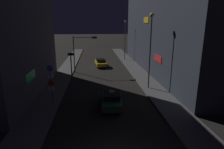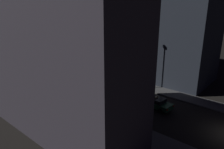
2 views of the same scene
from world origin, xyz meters
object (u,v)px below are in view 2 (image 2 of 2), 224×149
(taxi, at_px, (156,103))
(far_car, at_px, (66,75))
(traffic_light_left_kerb, at_px, (77,81))
(street_lamp_far_block, at_px, (68,44))
(street_lamp_near_block, at_px, (147,51))
(traffic_light_overhead, at_px, (65,64))
(sign_pole_left, at_px, (128,105))

(taxi, xyz_separation_m, far_car, (-0.46, 18.09, -0.00))
(traffic_light_left_kerb, height_order, street_lamp_far_block, street_lamp_far_block)
(taxi, height_order, street_lamp_near_block, street_lamp_near_block)
(taxi, xyz_separation_m, traffic_light_overhead, (-3.57, 13.95, 3.48))
(taxi, distance_m, far_car, 18.09)
(taxi, relative_size, traffic_light_overhead, 0.77)
(far_car, distance_m, traffic_light_overhead, 6.23)
(taxi, distance_m, street_lamp_near_block, 8.76)
(far_car, height_order, traffic_light_overhead, traffic_light_overhead)
(taxi, distance_m, sign_pole_left, 5.94)
(sign_pole_left, bearing_deg, traffic_light_left_kerb, 85.26)
(taxi, distance_m, street_lamp_far_block, 25.02)
(street_lamp_near_block, bearing_deg, traffic_light_left_kerb, 153.46)
(traffic_light_left_kerb, xyz_separation_m, street_lamp_far_block, (10.01, 14.47, 2.30))
(traffic_light_left_kerb, xyz_separation_m, street_lamp_near_block, (9.88, -4.93, 3.41))
(far_car, height_order, sign_pole_left, sign_pole_left)
(taxi, height_order, far_car, taxi)
(far_car, xyz_separation_m, street_lamp_far_block, (5.57, 6.02, 4.37))
(traffic_light_overhead, height_order, sign_pole_left, traffic_light_overhead)
(traffic_light_overhead, relative_size, street_lamp_far_block, 0.71)
(street_lamp_near_block, bearing_deg, sign_pole_left, -157.72)
(street_lamp_far_block, bearing_deg, traffic_light_overhead, -130.49)
(traffic_light_overhead, bearing_deg, taxi, -75.67)
(street_lamp_far_block, bearing_deg, taxi, -101.95)
(far_car, bearing_deg, street_lamp_near_block, -67.93)
(taxi, bearing_deg, street_lamp_near_block, 43.41)
(far_car, distance_m, street_lamp_far_block, 9.29)
(far_car, bearing_deg, sign_pole_left, -106.39)
(far_car, distance_m, sign_pole_left, 18.58)
(traffic_light_left_kerb, bearing_deg, far_car, 62.24)
(traffic_light_left_kerb, relative_size, sign_pole_left, 1.00)
(traffic_light_overhead, height_order, street_lamp_far_block, street_lamp_far_block)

